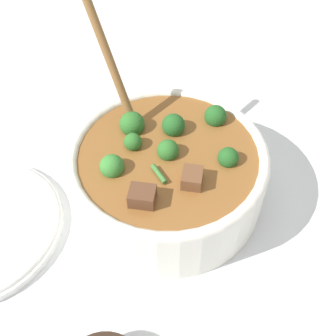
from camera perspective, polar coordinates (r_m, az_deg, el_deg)
ground_plane at (r=0.65m, az=-0.00°, el=-3.72°), size 4.00×4.00×0.00m
stew_bowl at (r=0.61m, az=-0.03°, el=-0.35°), size 0.29×0.28×0.27m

